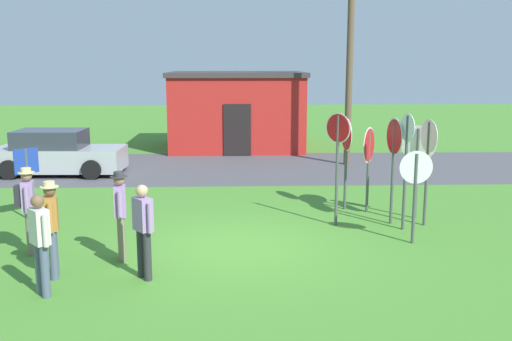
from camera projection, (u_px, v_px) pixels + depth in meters
name	position (u px, v px, depth m)	size (l,w,h in m)	color
ground_plane	(238.00, 247.00, 11.86)	(80.00, 80.00, 0.00)	#47842D
street_asphalt	(237.00, 167.00, 20.76)	(60.00, 6.40, 0.01)	#4C4C51
building_background	(237.00, 110.00, 25.37)	(5.81, 5.05, 3.32)	#B2231E
utility_pole	(350.00, 57.00, 20.64)	(1.80, 0.24, 7.48)	brown
parked_car_on_street	(57.00, 154.00, 19.42)	(4.35, 2.12, 1.51)	#A5A8AD
stop_sign_tallest	(394.00, 151.00, 13.26)	(0.14, 0.86, 2.50)	#474C4C
stop_sign_leaning_right	(415.00, 181.00, 11.87)	(0.69, 0.07, 1.97)	#474C4C
stop_sign_leaning_left	(406.00, 154.00, 12.78)	(0.15, 0.62, 2.64)	#474C4C
stop_sign_rear_left	(428.00, 154.00, 13.13)	(0.15, 0.75, 2.48)	#474C4C
stop_sign_center_cluster	(418.00, 155.00, 13.73)	(0.77, 0.48, 2.28)	#474C4C
stop_sign_rear_right	(346.00, 147.00, 14.61)	(0.12, 0.83, 2.36)	#474C4C
stop_sign_nearest	(337.00, 150.00, 13.11)	(0.47, 0.52, 2.62)	#474C4C
stop_sign_low_front	(369.00, 154.00, 14.35)	(0.46, 0.79, 2.16)	#474C4C
person_with_sunhat	(143.00, 226.00, 9.96)	(0.40, 0.47, 1.69)	#2D2D33
person_holding_notes	(120.00, 211.00, 10.89)	(0.32, 0.56, 1.74)	#7A6B56
person_near_signs	(52.00, 224.00, 10.00)	(0.32, 0.56, 1.74)	#4C5670
person_in_dark_shirt	(40.00, 240.00, 9.23)	(0.40, 0.45, 1.69)	#4C5670
person_in_teal	(27.00, 204.00, 11.26)	(0.42, 0.56, 1.74)	#7A6B56
info_panel_leftmost	(27.00, 171.00, 13.63)	(0.44, 0.45, 1.75)	#4C4C51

